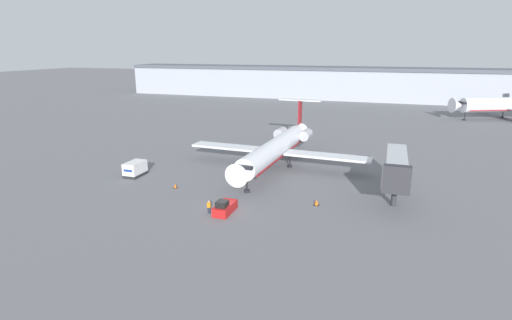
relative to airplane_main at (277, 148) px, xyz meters
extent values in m
plane|color=slate|center=(-0.80, -20.46, -3.46)|extent=(600.00, 600.00, 0.00)
cube|color=#9EA3AD|center=(-0.80, 99.54, 2.12)|extent=(180.00, 16.00, 11.16)
cube|color=#4C515B|center=(-0.80, 99.54, 8.30)|extent=(180.00, 16.80, 1.20)
cylinder|color=silver|center=(-0.05, -1.03, 0.01)|extent=(4.47, 25.86, 3.23)
cone|color=silver|center=(-0.74, -15.17, 0.01)|extent=(3.35, 2.74, 3.23)
cube|color=black|center=(-0.69, -14.14, 0.57)|extent=(2.77, 0.83, 0.44)
cone|color=silver|center=(0.66, 13.59, 0.01)|extent=(3.07, 3.69, 2.90)
cube|color=maroon|center=(-0.05, -1.03, -1.04)|extent=(4.03, 23.27, 0.20)
cube|color=silver|center=(8.50, -0.16, -0.72)|extent=(13.91, 3.84, 0.36)
cube|color=silver|center=(-8.48, 0.66, -0.72)|extent=(13.91, 3.84, 0.36)
cylinder|color=#ADADB7|center=(2.92, 9.64, 0.41)|extent=(2.02, 3.37, 1.87)
cylinder|color=#ADADB7|center=(-1.97, 9.88, 0.41)|extent=(2.02, 3.37, 1.87)
cube|color=maroon|center=(0.70, 14.30, 3.92)|extent=(0.35, 2.21, 4.59)
cube|color=silver|center=(0.70, 14.30, 6.21)|extent=(8.35, 2.20, 0.20)
cylinder|color=black|center=(-0.63, -12.89, -2.53)|extent=(0.24, 0.24, 1.85)
cylinder|color=black|center=(-0.63, -12.89, -3.26)|extent=(0.80, 0.80, 0.40)
cylinder|color=black|center=(-2.05, 0.95, -2.53)|extent=(0.24, 0.24, 1.85)
cylinder|color=black|center=(-2.05, 0.95, -3.26)|extent=(0.80, 0.80, 0.40)
cylinder|color=black|center=(2.14, 0.75, -2.53)|extent=(0.24, 0.24, 1.85)
cylinder|color=black|center=(2.14, 0.75, -3.26)|extent=(0.80, 0.80, 0.40)
cube|color=#B21919|center=(-0.77, -20.40, -2.91)|extent=(1.82, 3.97, 1.10)
cube|color=black|center=(-0.77, -21.27, -2.01)|extent=(1.27, 1.43, 0.70)
cube|color=black|center=(-0.77, -18.49, -3.07)|extent=(1.64, 0.30, 0.66)
cube|color=#232326|center=(-19.81, -11.42, -3.23)|extent=(2.16, 3.67, 0.45)
cube|color=silver|center=(-19.81, -11.42, -2.10)|extent=(2.16, 3.67, 1.81)
cube|color=navy|center=(-19.81, -13.27, -2.10)|extent=(1.51, 0.04, 0.36)
cube|color=#232838|center=(-2.49, -21.32, -3.07)|extent=(0.32, 0.20, 0.78)
cube|color=orange|center=(-2.49, -21.32, -2.36)|extent=(0.40, 0.24, 0.62)
sphere|color=tan|center=(-2.49, -21.32, -1.94)|extent=(0.23, 0.23, 0.23)
cube|color=black|center=(-11.02, -14.49, -3.44)|extent=(0.61, 0.61, 0.04)
cone|color=orange|center=(-11.02, -14.49, -3.10)|extent=(0.43, 0.43, 0.63)
cube|color=black|center=(9.41, -14.50, -3.44)|extent=(0.71, 0.71, 0.04)
cone|color=orange|center=(9.41, -14.50, -3.06)|extent=(0.51, 0.51, 0.72)
cylinder|color=white|center=(47.70, 65.17, 0.79)|extent=(24.25, 13.77, 4.03)
cone|color=white|center=(34.92, 59.46, 0.79)|extent=(4.59, 5.00, 4.03)
cube|color=black|center=(36.10, 59.99, 1.49)|extent=(2.04, 3.42, 0.44)
cube|color=maroon|center=(47.70, 65.17, -0.52)|extent=(21.83, 12.40, 0.20)
cube|color=white|center=(44.71, 74.91, -0.12)|extent=(9.53, 16.10, 0.36)
cylinder|color=black|center=(37.31, 60.53, -2.34)|extent=(0.24, 0.24, 2.23)
cylinder|color=black|center=(37.31, 60.53, -3.26)|extent=(0.80, 0.80, 0.40)
cylinder|color=black|center=(48.31, 68.31, -2.34)|extent=(0.24, 0.24, 2.23)
cylinder|color=black|center=(48.31, 68.31, -3.26)|extent=(0.80, 0.80, 0.40)
cylinder|color=#2D2D33|center=(18.74, -11.56, -1.86)|extent=(0.70, 0.70, 3.20)
cube|color=#B2B7BC|center=(18.74, -7.74, 1.04)|extent=(2.60, 12.73, 2.60)
cube|color=#2D2D33|center=(18.74, -14.70, 1.04)|extent=(3.20, 1.20, 3.38)
camera|label=1|loc=(17.21, -62.13, 15.91)|focal=28.00mm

